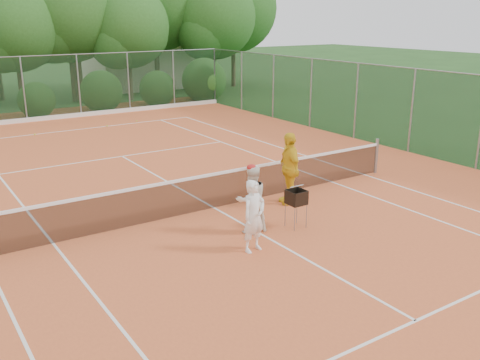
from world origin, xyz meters
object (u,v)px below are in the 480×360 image
(player_white, at_px, (254,216))
(ball_hopper, at_px, (296,198))
(player_yellow, at_px, (289,168))
(player_center_grp, at_px, (251,199))

(player_white, distance_m, ball_hopper, 1.68)
(ball_hopper, bearing_deg, player_yellow, 79.85)
(player_center_grp, xyz_separation_m, ball_hopper, (1.05, -0.32, -0.08))
(player_white, distance_m, player_center_grp, 1.02)
(player_yellow, distance_m, ball_hopper, 1.72)
(player_white, relative_size, player_center_grp, 0.96)
(ball_hopper, bearing_deg, player_white, -138.52)
(player_yellow, bearing_deg, ball_hopper, -15.17)
(player_white, height_order, player_center_grp, player_center_grp)
(player_white, height_order, ball_hopper, player_white)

